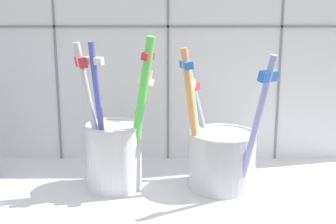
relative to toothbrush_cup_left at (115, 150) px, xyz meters
The scene contains 4 objects.
counter_slab 8.88cm from the toothbrush_cup_left, ahead, with size 64.00×22.00×2.00cm, color silver.
tile_wall_back 20.95cm from the toothbrush_cup_left, 62.02° to the left, with size 64.00×2.20×45.00cm.
toothbrush_cup_left is the anchor object (origin of this frame).
toothbrush_cup_right 13.20cm from the toothbrush_cup_left, ahead, with size 10.78×12.05×17.72cm.
Camera 1 is at (0.12, -54.27, 24.48)cm, focal length 48.94 mm.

